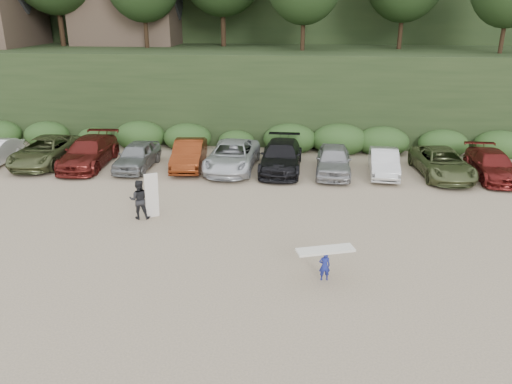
# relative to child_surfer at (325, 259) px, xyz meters

# --- Properties ---
(ground) EXTENTS (120.00, 120.00, 0.00)m
(ground) POSITION_rel_child_surfer_xyz_m (-3.06, 2.00, -0.82)
(ground) COLOR tan
(ground) RESTS_ON ground
(parked_cars) EXTENTS (33.80, 5.98, 1.65)m
(parked_cars) POSITION_rel_child_surfer_xyz_m (-5.85, 12.01, -0.04)
(parked_cars) COLOR #BCBCC1
(parked_cars) RESTS_ON ground
(child_surfer) EXTENTS (2.07, 1.13, 1.20)m
(child_surfer) POSITION_rel_child_surfer_xyz_m (0.00, 0.00, 0.00)
(child_surfer) COLOR navy
(child_surfer) RESTS_ON ground
(adult_surfer) EXTENTS (1.37, 0.82, 2.12)m
(adult_surfer) POSITION_rel_child_surfer_xyz_m (-7.98, 4.65, 0.10)
(adult_surfer) COLOR black
(adult_surfer) RESTS_ON ground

